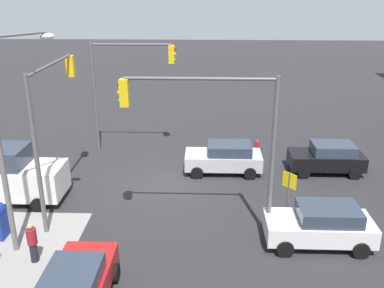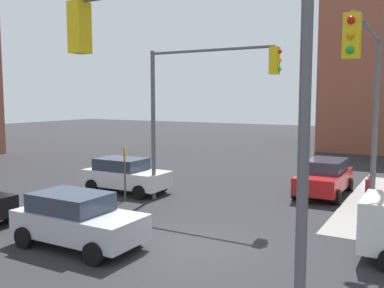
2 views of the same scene
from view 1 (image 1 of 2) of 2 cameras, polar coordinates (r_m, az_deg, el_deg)
The scene contains 12 objects.
ground_plane at distance 21.72m, azimuth -3.47°, elevation -5.46°, with size 120.00×120.00×0.00m, color #28282B.
traffic_signal_nw_corner at distance 15.70m, azimuth 2.90°, elevation 2.49°, with size 5.82×0.36×6.50m.
traffic_signal_se_corner at distance 24.87m, azimuth -8.92°, elevation 8.90°, with size 4.87×0.36×6.50m.
traffic_signal_ne_corner at distance 18.88m, azimuth -18.25°, elevation 4.53°, with size 0.36×5.52×6.50m.
street_lamp_corner at distance 16.31m, azimuth -23.46°, elevation 1.65°, with size 1.80×2.22×8.00m.
warning_sign_two_way at distance 17.99m, azimuth 12.77°, elevation -5.95°, with size 0.48×0.48×2.40m.
fire_hydrant at distance 25.46m, azimuth 8.68°, elevation -0.45°, with size 0.26×0.26×0.94m.
sedan_black at distance 23.93m, azimuth 17.62°, elevation -1.70°, with size 3.86×2.02×1.62m.
sedan_silver at distance 22.87m, azimuth 4.39°, elevation -1.78°, with size 4.05×2.02×1.62m.
hatchback_white at distance 17.43m, azimuth 16.80°, elevation -10.25°, with size 4.08×2.02×1.62m.
van_white_delivery at distance 21.60m, azimuth -23.93°, elevation -3.73°, with size 5.40×2.32×2.62m.
pedestrian_crossing at distance 16.78m, azimuth -20.50°, elevation -12.18°, with size 0.36×0.36×1.56m.
Camera 1 is at (-2.02, 19.42, 9.51)m, focal length 40.00 mm.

